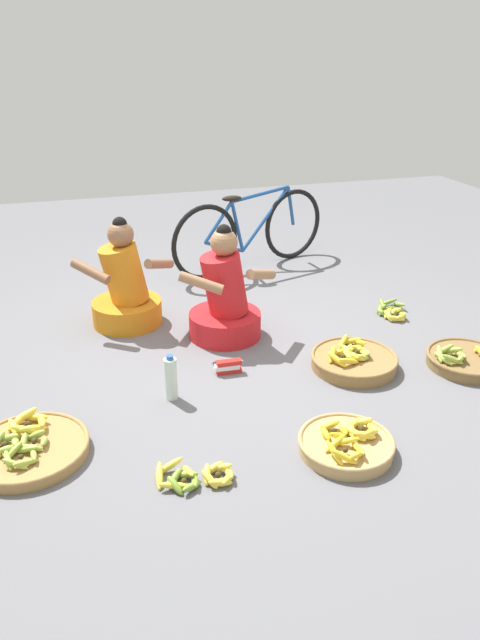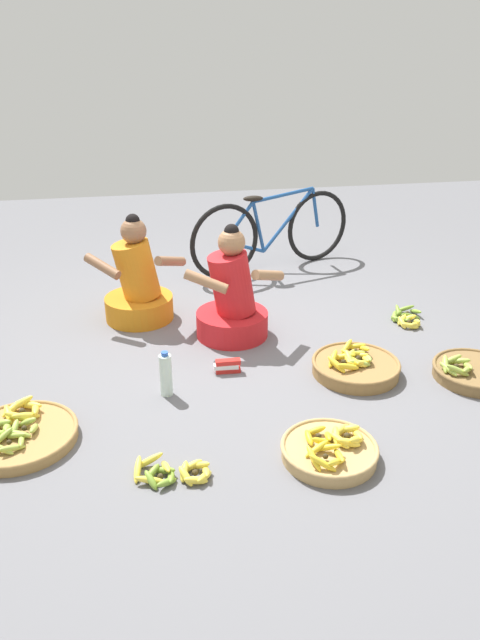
% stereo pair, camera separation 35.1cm
% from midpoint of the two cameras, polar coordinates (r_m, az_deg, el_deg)
% --- Properties ---
extents(ground_plane, '(10.00, 10.00, 0.00)m').
position_cam_midpoint_polar(ground_plane, '(4.04, -3.31, -3.42)').
color(ground_plane, slate).
extents(vendor_woman_front, '(0.73, 0.52, 0.83)m').
position_cam_midpoint_polar(vendor_woman_front, '(4.19, -3.86, 1.73)').
color(vendor_woman_front, red).
rests_on(vendor_woman_front, ground).
extents(vendor_woman_behind, '(0.76, 0.52, 0.83)m').
position_cam_midpoint_polar(vendor_woman_behind, '(4.51, -13.22, 2.75)').
color(vendor_woman_behind, orange).
rests_on(vendor_woman_behind, ground).
extents(bicycle_leaning, '(1.63, 0.60, 0.73)m').
position_cam_midpoint_polar(bicycle_leaning, '(5.53, -0.76, 8.53)').
color(bicycle_leaning, black).
rests_on(bicycle_leaning, ground).
extents(banana_basket_near_bicycle, '(0.53, 0.53, 0.15)m').
position_cam_midpoint_polar(banana_basket_near_bicycle, '(4.09, 18.81, -3.70)').
color(banana_basket_near_bicycle, brown).
rests_on(banana_basket_near_bicycle, ground).
extents(banana_basket_back_left, '(0.61, 0.61, 0.15)m').
position_cam_midpoint_polar(banana_basket_back_left, '(3.34, -22.75, -11.41)').
color(banana_basket_back_left, '#A87F47').
rests_on(banana_basket_back_left, ground).
extents(banana_basket_mid_right, '(0.50, 0.50, 0.15)m').
position_cam_midpoint_polar(banana_basket_mid_right, '(3.13, 7.07, -11.87)').
color(banana_basket_mid_right, tan).
rests_on(banana_basket_mid_right, ground).
extents(banana_basket_front_left, '(0.57, 0.57, 0.16)m').
position_cam_midpoint_polar(banana_basket_front_left, '(3.89, 8.42, -3.91)').
color(banana_basket_front_left, olive).
rests_on(banana_basket_front_left, ground).
extents(loose_bananas_back_center, '(0.40, 0.25, 0.09)m').
position_cam_midpoint_polar(loose_bananas_back_center, '(2.96, -7.79, -14.87)').
color(loose_bananas_back_center, olive).
rests_on(loose_bananas_back_center, ground).
extents(loose_bananas_mid_left, '(0.27, 0.37, 0.09)m').
position_cam_midpoint_polar(loose_bananas_mid_left, '(4.73, 12.39, 0.78)').
color(loose_bananas_mid_left, yellow).
rests_on(loose_bananas_mid_left, ground).
extents(water_bottle, '(0.08, 0.08, 0.29)m').
position_cam_midpoint_polar(water_bottle, '(3.54, -9.54, -5.66)').
color(water_bottle, silver).
rests_on(water_bottle, ground).
extents(packet_carton_stack, '(0.18, 0.06, 0.09)m').
position_cam_midpoint_polar(packet_carton_stack, '(3.80, -3.79, -4.60)').
color(packet_carton_stack, red).
rests_on(packet_carton_stack, ground).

